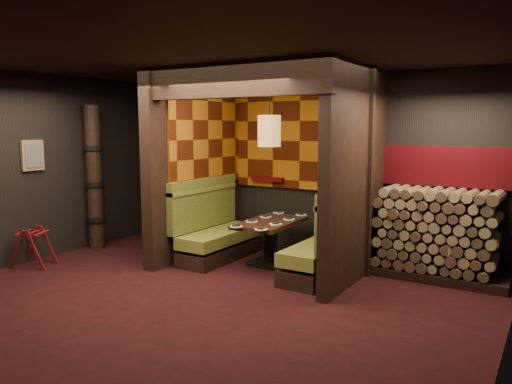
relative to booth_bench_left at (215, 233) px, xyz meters
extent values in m
cube|color=black|center=(0.96, -1.65, -0.41)|extent=(6.50, 5.50, 0.02)
cube|color=black|center=(0.96, -1.65, 2.46)|extent=(6.50, 5.50, 0.02)
cube|color=black|center=(0.96, 1.11, 1.02)|extent=(6.50, 0.02, 2.85)
cube|color=black|center=(-2.30, -1.65, 1.02)|extent=(0.02, 5.50, 2.85)
cube|color=black|center=(4.22, -1.65, 1.02)|extent=(0.02, 5.50, 2.85)
cube|color=black|center=(-0.39, 0.00, 1.02)|extent=(0.20, 2.20, 2.85)
cube|color=black|center=(2.26, 0.05, 1.02)|extent=(0.15, 2.10, 2.85)
cube|color=black|center=(0.94, -0.95, 2.23)|extent=(2.85, 0.18, 0.44)
cube|color=#A05A0E|center=(0.94, 1.06, 1.42)|extent=(2.40, 0.06, 1.55)
cube|color=#A05A0E|center=(-0.27, 0.17, 1.45)|extent=(0.04, 1.85, 1.45)
cube|color=#51050B|center=(0.36, 1.00, 0.78)|extent=(0.60, 0.12, 0.07)
cube|color=black|center=(0.11, 0.00, -0.29)|extent=(0.55, 1.60, 0.22)
cube|color=olive|center=(0.11, 0.00, -0.04)|extent=(0.55, 1.60, 0.18)
cube|color=#4C6521|center=(-0.23, 0.00, 0.35)|extent=(0.12, 1.60, 0.78)
cube|color=olive|center=(-0.23, 0.00, 0.70)|extent=(0.15, 1.60, 0.06)
cube|color=black|center=(1.79, 0.00, -0.29)|extent=(0.55, 1.60, 0.22)
cube|color=olive|center=(1.79, 0.00, -0.04)|extent=(0.55, 1.60, 0.18)
cube|color=#4C6521|center=(2.12, 0.00, 0.35)|extent=(0.12, 1.60, 0.78)
cube|color=olive|center=(2.12, 0.00, 0.70)|extent=(0.15, 1.60, 0.06)
cube|color=black|center=(0.93, 0.12, -0.37)|extent=(0.57, 0.57, 0.06)
cylinder|color=black|center=(0.93, 0.12, -0.10)|extent=(0.20, 0.20, 0.61)
cube|color=#361D12|center=(0.93, 0.12, 0.24)|extent=(0.73, 1.29, 0.06)
cylinder|color=white|center=(0.75, -0.54, 0.27)|extent=(0.18, 0.18, 0.01)
cube|color=black|center=(0.75, -0.54, 0.29)|extent=(0.07, 0.11, 0.02)
cylinder|color=white|center=(1.15, -0.52, 0.27)|extent=(0.18, 0.18, 0.01)
cube|color=black|center=(1.15, -0.52, 0.29)|extent=(0.07, 0.11, 0.02)
cylinder|color=white|center=(0.74, -0.11, 0.27)|extent=(0.18, 0.18, 0.01)
cube|color=black|center=(0.74, -0.11, 0.29)|extent=(0.07, 0.11, 0.02)
cylinder|color=white|center=(1.13, -0.09, 0.27)|extent=(0.18, 0.18, 0.01)
cube|color=black|center=(1.13, -0.09, 0.29)|extent=(0.07, 0.11, 0.02)
cylinder|color=white|center=(0.72, 0.33, 0.27)|extent=(0.18, 0.18, 0.01)
cube|color=black|center=(0.72, 0.33, 0.29)|extent=(0.07, 0.11, 0.02)
cylinder|color=white|center=(1.12, 0.34, 0.27)|extent=(0.18, 0.18, 0.01)
cube|color=black|center=(1.12, 0.34, 0.29)|extent=(0.07, 0.11, 0.02)
cylinder|color=white|center=(0.71, 0.76, 0.27)|extent=(0.18, 0.18, 0.01)
cube|color=black|center=(0.71, 0.76, 0.29)|extent=(0.07, 0.11, 0.02)
cylinder|color=white|center=(1.10, 0.77, 0.27)|extent=(0.18, 0.18, 0.01)
cube|color=black|center=(1.10, 0.77, 0.29)|extent=(0.07, 0.11, 0.02)
cylinder|color=#A27537|center=(0.93, 0.07, 1.59)|extent=(0.33, 0.33, 0.45)
sphere|color=#FFC672|center=(0.93, 0.07, 1.59)|extent=(0.18, 0.18, 0.18)
cylinder|color=black|center=(0.93, 0.07, 2.13)|extent=(0.02, 0.02, 0.64)
cube|color=olive|center=(-2.26, -1.55, 1.22)|extent=(0.04, 0.36, 0.46)
cube|color=#3F3F3F|center=(-2.23, -1.55, 1.22)|extent=(0.01, 0.27, 0.36)
cube|color=#4B1012|center=(-2.06, -2.03, -0.13)|extent=(0.27, 0.16, 0.62)
cube|color=#4B1012|center=(-1.80, -1.90, -0.13)|extent=(0.27, 0.16, 0.62)
cube|color=#4B1012|center=(-2.22, -1.70, -0.13)|extent=(0.27, 0.16, 0.62)
cube|color=#4B1012|center=(-1.95, -1.57, -0.13)|extent=(0.27, 0.16, 0.62)
cube|color=maroon|center=(-2.14, -1.86, 0.11)|extent=(0.20, 0.37, 0.01)
cube|color=maroon|center=(-2.01, -1.80, 0.11)|extent=(0.20, 0.37, 0.01)
cube|color=maroon|center=(-1.88, -1.74, 0.11)|extent=(0.20, 0.37, 0.01)
cylinder|color=black|center=(-2.09, -0.55, 0.80)|extent=(0.26, 0.26, 2.40)
cylinder|color=black|center=(-2.09, -0.55, 0.10)|extent=(0.31, 0.31, 0.09)
cylinder|color=black|center=(-2.09, -0.55, 0.70)|extent=(0.31, 0.31, 0.09)
cylinder|color=black|center=(-2.09, -0.55, 1.30)|extent=(0.31, 0.31, 0.09)
cube|color=black|center=(3.25, 0.70, -0.34)|extent=(1.73, 0.70, 0.12)
cube|color=brown|center=(3.25, 0.70, 0.27)|extent=(1.73, 0.70, 1.10)
cube|color=maroon|center=(3.25, 1.03, 1.10)|extent=(1.83, 0.10, 0.56)
cube|color=black|center=(2.35, 0.31, 1.02)|extent=(0.08, 0.08, 2.85)
camera|label=1|loc=(4.55, -6.19, 1.65)|focal=35.00mm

